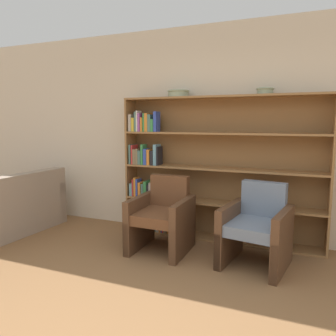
{
  "coord_description": "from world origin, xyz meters",
  "views": [
    {
      "loc": [
        0.98,
        -1.45,
        1.52
      ],
      "look_at": [
        -0.55,
        2.27,
        0.95
      ],
      "focal_mm": 35.0,
      "sensor_mm": 36.0,
      "label": 1
    }
  ],
  "objects_px": {
    "bookshelf": "(202,171)",
    "armchair_leather": "(162,217)",
    "bowl_cream": "(178,93)",
    "armchair_cushioned": "(257,228)",
    "couch": "(3,211)",
    "bowl_slate": "(265,91)"
  },
  "relations": [
    {
      "from": "couch",
      "to": "armchair_cushioned",
      "type": "xyz_separation_m",
      "value": [
        3.35,
        0.28,
        0.1
      ]
    },
    {
      "from": "bowl_cream",
      "to": "armchair_cushioned",
      "type": "distance_m",
      "value": 1.95
    },
    {
      "from": "couch",
      "to": "armchair_cushioned",
      "type": "height_order",
      "value": "armchair_cushioned"
    },
    {
      "from": "bowl_cream",
      "to": "couch",
      "type": "height_order",
      "value": "bowl_cream"
    },
    {
      "from": "bowl_cream",
      "to": "couch",
      "type": "relative_size",
      "value": 0.18
    },
    {
      "from": "bookshelf",
      "to": "bowl_slate",
      "type": "height_order",
      "value": "bowl_slate"
    },
    {
      "from": "bowl_slate",
      "to": "armchair_leather",
      "type": "relative_size",
      "value": 0.24
    },
    {
      "from": "couch",
      "to": "armchair_cushioned",
      "type": "distance_m",
      "value": 3.36
    },
    {
      "from": "bookshelf",
      "to": "armchair_leather",
      "type": "xyz_separation_m",
      "value": [
        -0.3,
        -0.61,
        -0.49
      ]
    },
    {
      "from": "bookshelf",
      "to": "couch",
      "type": "distance_m",
      "value": 2.77
    },
    {
      "from": "couch",
      "to": "armchair_leather",
      "type": "distance_m",
      "value": 2.28
    },
    {
      "from": "couch",
      "to": "armchair_cushioned",
      "type": "bearing_deg",
      "value": -81.82
    },
    {
      "from": "bookshelf",
      "to": "bowl_cream",
      "type": "relative_size",
      "value": 8.99
    },
    {
      "from": "bookshelf",
      "to": "couch",
      "type": "height_order",
      "value": "bookshelf"
    },
    {
      "from": "bowl_cream",
      "to": "armchair_leather",
      "type": "relative_size",
      "value": 0.33
    },
    {
      "from": "bookshelf",
      "to": "armchair_cushioned",
      "type": "relative_size",
      "value": 2.97
    },
    {
      "from": "bowl_cream",
      "to": "armchair_leather",
      "type": "bearing_deg",
      "value": -87.75
    },
    {
      "from": "bookshelf",
      "to": "armchair_cushioned",
      "type": "height_order",
      "value": "bookshelf"
    },
    {
      "from": "bowl_slate",
      "to": "armchair_cushioned",
      "type": "bearing_deg",
      "value": -86.62
    },
    {
      "from": "couch",
      "to": "armchair_leather",
      "type": "height_order",
      "value": "armchair_leather"
    },
    {
      "from": "bookshelf",
      "to": "armchair_leather",
      "type": "bearing_deg",
      "value": -116.33
    },
    {
      "from": "bookshelf",
      "to": "armchair_leather",
      "type": "height_order",
      "value": "bookshelf"
    }
  ]
}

